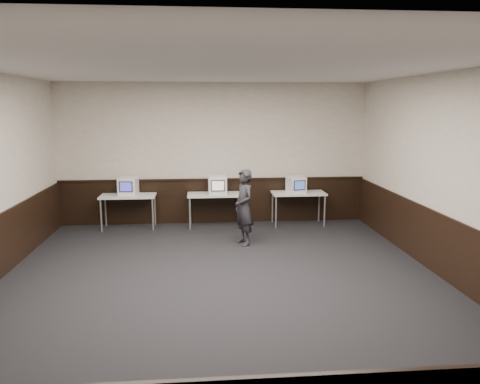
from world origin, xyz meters
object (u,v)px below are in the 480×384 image
at_px(desk_center, 215,197).
at_px(emac_center, 217,185).
at_px(person, 244,207).
at_px(emac_right, 296,185).
at_px(desk_left, 128,198).
at_px(desk_right, 298,195).
at_px(emac_left, 128,186).

distance_m(desk_center, emac_center, 0.28).
bearing_deg(desk_center, emac_center, -33.93).
bearing_deg(desk_center, person, -69.87).
bearing_deg(emac_right, emac_center, 168.53).
bearing_deg(emac_center, desk_center, 144.86).
relative_size(desk_left, emac_right, 2.67).
distance_m(desk_right, emac_right, 0.27).
distance_m(desk_left, emac_left, 0.27).
height_order(emac_left, person, person).
height_order(desk_left, emac_center, emac_center).
bearing_deg(desk_right, emac_center, -178.66).
xyz_separation_m(desk_left, desk_right, (3.80, 0.00, 0.00)).
xyz_separation_m(desk_center, emac_right, (1.83, -0.04, 0.25)).
height_order(desk_center, person, person).
relative_size(desk_center, emac_center, 2.70).
bearing_deg(emac_center, emac_right, -1.11).
relative_size(desk_center, person, 0.81).
height_order(desk_left, desk_center, same).
bearing_deg(desk_right, emac_left, 179.54).
relative_size(emac_center, emac_right, 0.99).
distance_m(desk_left, emac_center, 1.98).
bearing_deg(emac_right, desk_center, 167.19).
bearing_deg(emac_right, person, -144.88).
distance_m(emac_left, person, 2.83).
relative_size(desk_left, emac_center, 2.70).
height_order(desk_center, emac_left, emac_left).
distance_m(desk_right, person, 1.99).
xyz_separation_m(desk_left, desk_center, (1.90, 0.00, 0.00)).
height_order(desk_left, person, person).
height_order(emac_left, emac_center, emac_center).
distance_m(desk_left, desk_right, 3.80).
height_order(emac_center, person, person).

